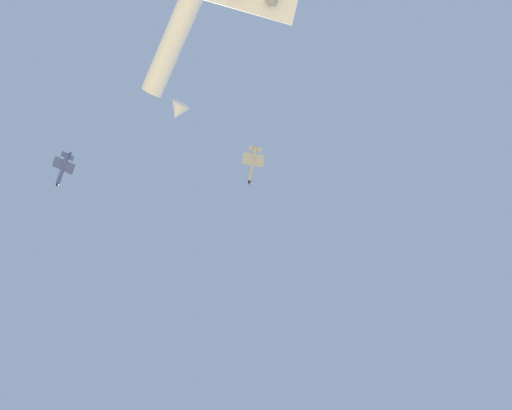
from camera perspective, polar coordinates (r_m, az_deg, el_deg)
chase_jet_left_wing at (r=143.69m, az=-0.50°, el=6.15°), size 10.39×14.50×4.00m
chase_jet_right_wing at (r=168.18m, az=-26.71°, el=4.81°), size 13.15×12.50×4.00m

